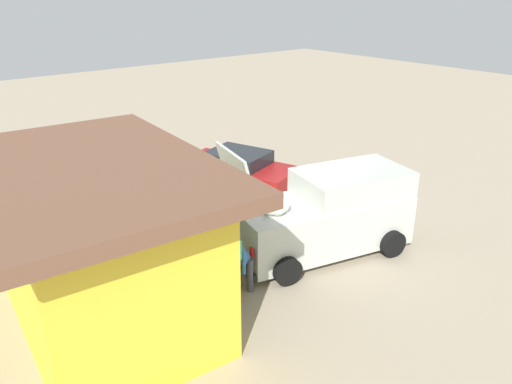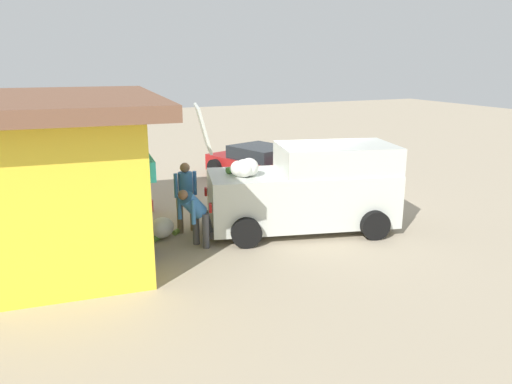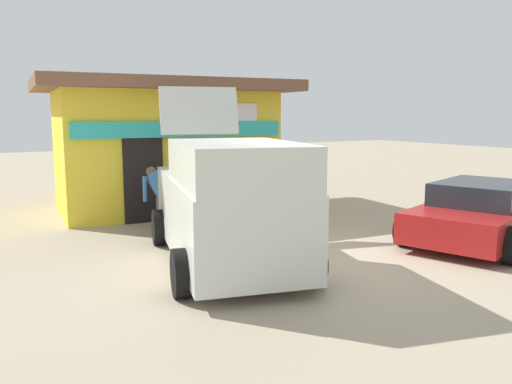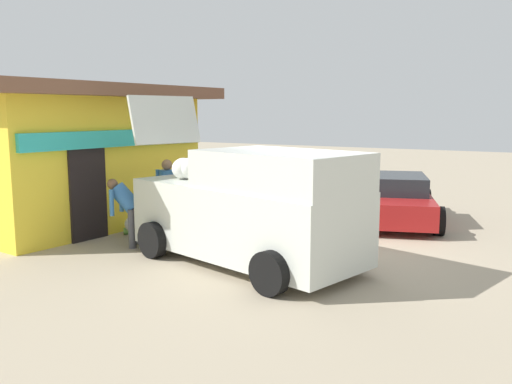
{
  "view_description": "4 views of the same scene",
  "coord_description": "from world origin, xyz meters",
  "px_view_note": "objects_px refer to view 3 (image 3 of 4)",
  "views": [
    {
      "loc": [
        -9.02,
        9.16,
        6.28
      ],
      "look_at": [
        0.39,
        1.36,
        1.2
      ],
      "focal_mm": 35.04,
      "sensor_mm": 36.0,
      "label": 1
    },
    {
      "loc": [
        -11.36,
        6.39,
        4.0
      ],
      "look_at": [
        -0.29,
        1.43,
        0.72
      ],
      "focal_mm": 34.49,
      "sensor_mm": 36.0,
      "label": 2
    },
    {
      "loc": [
        -5.31,
        -6.78,
        2.47
      ],
      "look_at": [
        -0.12,
        2.03,
        0.92
      ],
      "focal_mm": 36.26,
      "sensor_mm": 36.0,
      "label": 3
    },
    {
      "loc": [
        -9.47,
        -4.1,
        2.7
      ],
      "look_at": [
        -0.02,
        1.38,
        1.06
      ],
      "focal_mm": 37.58,
      "sensor_mm": 36.0,
      "label": 4
    }
  ],
  "objects_px": {
    "storefront_bar": "(164,143)",
    "vendor_standing": "(211,183)",
    "customer_bending": "(161,193)",
    "unloaded_banana_pile": "(193,213)",
    "delivery_van": "(227,203)",
    "parked_sedan": "(482,213)",
    "paint_bucket": "(276,208)"
  },
  "relations": [
    {
      "from": "storefront_bar",
      "to": "delivery_van",
      "type": "relative_size",
      "value": 1.33
    },
    {
      "from": "parked_sedan",
      "to": "unloaded_banana_pile",
      "type": "xyz_separation_m",
      "value": [
        -4.18,
        4.47,
        -0.35
      ]
    },
    {
      "from": "storefront_bar",
      "to": "vendor_standing",
      "type": "bearing_deg",
      "value": -88.94
    },
    {
      "from": "customer_bending",
      "to": "paint_bucket",
      "type": "height_order",
      "value": "customer_bending"
    },
    {
      "from": "delivery_van",
      "to": "customer_bending",
      "type": "distance_m",
      "value": 2.86
    },
    {
      "from": "parked_sedan",
      "to": "paint_bucket",
      "type": "relative_size",
      "value": 14.2
    },
    {
      "from": "parked_sedan",
      "to": "customer_bending",
      "type": "xyz_separation_m",
      "value": [
        -5.13,
        3.95,
        0.26
      ]
    },
    {
      "from": "customer_bending",
      "to": "unloaded_banana_pile",
      "type": "xyz_separation_m",
      "value": [
        0.95,
        0.52,
        -0.61
      ]
    },
    {
      "from": "parked_sedan",
      "to": "vendor_standing",
      "type": "distance_m",
      "value": 5.55
    },
    {
      "from": "vendor_standing",
      "to": "delivery_van",
      "type": "bearing_deg",
      "value": -110.63
    },
    {
      "from": "delivery_van",
      "to": "parked_sedan",
      "type": "height_order",
      "value": "delivery_van"
    },
    {
      "from": "storefront_bar",
      "to": "vendor_standing",
      "type": "distance_m",
      "value": 2.81
    },
    {
      "from": "storefront_bar",
      "to": "paint_bucket",
      "type": "relative_size",
      "value": 21.4
    },
    {
      "from": "storefront_bar",
      "to": "paint_bucket",
      "type": "bearing_deg",
      "value": -46.91
    },
    {
      "from": "paint_bucket",
      "to": "vendor_standing",
      "type": "bearing_deg",
      "value": -165.93
    },
    {
      "from": "unloaded_banana_pile",
      "to": "storefront_bar",
      "type": "bearing_deg",
      "value": 86.88
    },
    {
      "from": "storefront_bar",
      "to": "unloaded_banana_pile",
      "type": "bearing_deg",
      "value": -93.12
    },
    {
      "from": "parked_sedan",
      "to": "delivery_van",
      "type": "bearing_deg",
      "value": 167.76
    },
    {
      "from": "storefront_bar",
      "to": "customer_bending",
      "type": "xyz_separation_m",
      "value": [
        -1.07,
        -2.57,
        -0.9
      ]
    },
    {
      "from": "parked_sedan",
      "to": "vendor_standing",
      "type": "relative_size",
      "value": 2.58
    },
    {
      "from": "unloaded_banana_pile",
      "to": "paint_bucket",
      "type": "xyz_separation_m",
      "value": [
        2.18,
        -0.16,
        -0.06
      ]
    },
    {
      "from": "delivery_van",
      "to": "vendor_standing",
      "type": "bearing_deg",
      "value": 69.37
    },
    {
      "from": "vendor_standing",
      "to": "paint_bucket",
      "type": "relative_size",
      "value": 5.5
    },
    {
      "from": "delivery_van",
      "to": "parked_sedan",
      "type": "xyz_separation_m",
      "value": [
        5.04,
        -1.09,
        -0.47
      ]
    },
    {
      "from": "paint_bucket",
      "to": "unloaded_banana_pile",
      "type": "bearing_deg",
      "value": 175.9
    },
    {
      "from": "delivery_van",
      "to": "unloaded_banana_pile",
      "type": "bearing_deg",
      "value": 75.72
    },
    {
      "from": "storefront_bar",
      "to": "customer_bending",
      "type": "distance_m",
      "value": 2.92
    },
    {
      "from": "customer_bending",
      "to": "delivery_van",
      "type": "bearing_deg",
      "value": -88.1
    },
    {
      "from": "vendor_standing",
      "to": "paint_bucket",
      "type": "xyz_separation_m",
      "value": [
        2.01,
        0.51,
        -0.82
      ]
    },
    {
      "from": "storefront_bar",
      "to": "customer_bending",
      "type": "height_order",
      "value": "storefront_bar"
    },
    {
      "from": "storefront_bar",
      "to": "vendor_standing",
      "type": "xyz_separation_m",
      "value": [
        0.05,
        -2.71,
        -0.75
      ]
    },
    {
      "from": "parked_sedan",
      "to": "paint_bucket",
      "type": "height_order",
      "value": "parked_sedan"
    }
  ]
}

